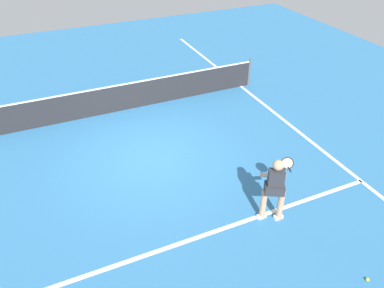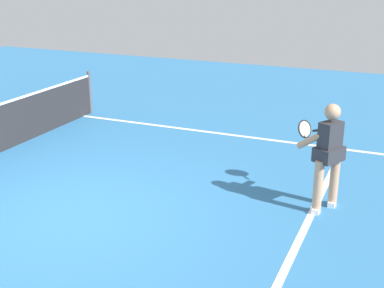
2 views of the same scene
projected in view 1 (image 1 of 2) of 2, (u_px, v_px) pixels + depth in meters
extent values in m
plane|color=teal|center=(152.00, 157.00, 9.99)|extent=(24.60, 24.60, 0.00)
cube|color=white|center=(200.00, 237.00, 7.70)|extent=(8.71, 0.10, 0.01)
cube|color=white|center=(287.00, 123.00, 11.46)|extent=(0.10, 16.92, 0.01)
cylinder|color=#4C4C51|center=(249.00, 72.00, 13.40)|extent=(0.08, 0.08, 0.99)
cube|color=#232326|center=(122.00, 98.00, 11.87)|extent=(9.23, 0.02, 0.87)
cube|color=white|center=(121.00, 85.00, 11.61)|extent=(9.23, 0.02, 0.04)
cylinder|color=tan|center=(263.00, 204.00, 7.94)|extent=(0.13, 0.13, 0.78)
cylinder|color=tan|center=(280.00, 205.00, 7.92)|extent=(0.13, 0.13, 0.78)
cube|color=white|center=(261.00, 216.00, 8.14)|extent=(0.20, 0.10, 0.08)
cube|color=white|center=(278.00, 217.00, 8.11)|extent=(0.20, 0.10, 0.08)
cube|color=#2D2D33|center=(276.00, 181.00, 7.56)|extent=(0.38, 0.33, 0.52)
cube|color=#2D2D33|center=(274.00, 188.00, 7.67)|extent=(0.48, 0.44, 0.20)
sphere|color=tan|center=(278.00, 165.00, 7.34)|extent=(0.22, 0.22, 0.22)
cylinder|color=tan|center=(268.00, 175.00, 7.68)|extent=(0.12, 0.48, 0.37)
cylinder|color=tan|center=(282.00, 176.00, 7.66)|extent=(0.44, 0.36, 0.37)
cylinder|color=black|center=(290.00, 170.00, 7.90)|extent=(0.17, 0.28, 0.14)
torus|color=black|center=(287.00, 163.00, 8.18)|extent=(0.31, 0.24, 0.28)
cylinder|color=beige|center=(287.00, 163.00, 8.18)|extent=(0.25, 0.19, 0.23)
sphere|color=#D1E533|center=(368.00, 280.00, 6.82)|extent=(0.07, 0.07, 0.07)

